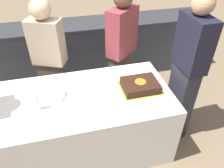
{
  "coord_description": "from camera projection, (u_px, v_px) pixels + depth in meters",
  "views": [
    {
      "loc": [
        -0.12,
        -1.68,
        2.18
      ],
      "look_at": [
        0.29,
        0.0,
        0.87
      ],
      "focal_mm": 35.0,
      "sensor_mm": 36.0,
      "label": 1
    }
  ],
  "objects": [
    {
      "name": "dining_table",
      "position": [
        86.0,
        123.0,
        2.4
      ],
      "size": [
        1.78,
        0.92,
        0.77
      ],
      "color": "silver",
      "rests_on": "ground_plane"
    },
    {
      "name": "side_plate_near_cake",
      "position": [
        128.0,
        74.0,
        2.49
      ],
      "size": [
        0.18,
        0.18,
        0.0
      ],
      "color": "white",
      "rests_on": "dining_table"
    },
    {
      "name": "person_seated_right",
      "position": [
        186.0,
        72.0,
        2.32
      ],
      "size": [
        0.21,
        0.4,
        1.7
      ],
      "rotation": [
        0.0,
        0.0,
        -1.57
      ],
      "color": "#282833",
      "rests_on": "ground_plane"
    },
    {
      "name": "ground_plane",
      "position": [
        89.0,
        145.0,
        2.64
      ],
      "size": [
        14.0,
        14.0,
        0.0
      ],
      "primitive_type": "plane",
      "color": "#7A664C"
    },
    {
      "name": "plate_stack",
      "position": [
        54.0,
        94.0,
        2.16
      ],
      "size": [
        0.22,
        0.22,
        0.04
      ],
      "color": "white",
      "rests_on": "dining_table"
    },
    {
      "name": "utensil_pile",
      "position": [
        93.0,
        119.0,
        1.91
      ],
      "size": [
        0.17,
        0.09,
        0.02
      ],
      "color": "white",
      "rests_on": "dining_table"
    },
    {
      "name": "person_cutting_cake",
      "position": [
        122.0,
        51.0,
        2.77
      ],
      "size": [
        0.44,
        0.42,
        1.61
      ],
      "rotation": [
        0.0,
        0.0,
        -2.43
      ],
      "color": "#4C4238",
      "rests_on": "ground_plane"
    },
    {
      "name": "back_counter",
      "position": [
        72.0,
        51.0,
        3.55
      ],
      "size": [
        4.4,
        0.58,
        0.92
      ],
      "color": "#333842",
      "rests_on": "ground_plane"
    },
    {
      "name": "person_standing_back",
      "position": [
        50.0,
        61.0,
        2.61
      ],
      "size": [
        0.42,
        0.33,
        1.55
      ],
      "rotation": [
        0.0,
        0.0,
        2.73
      ],
      "color": "#4C4238",
      "rests_on": "ground_plane"
    },
    {
      "name": "cake",
      "position": [
        140.0,
        85.0,
        2.24
      ],
      "size": [
        0.4,
        0.32,
        0.09
      ],
      "color": "gold",
      "rests_on": "dining_table"
    },
    {
      "name": "wine_glass",
      "position": [
        36.0,
        99.0,
        1.96
      ],
      "size": [
        0.06,
        0.06,
        0.18
      ],
      "color": "white",
      "rests_on": "dining_table"
    }
  ]
}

